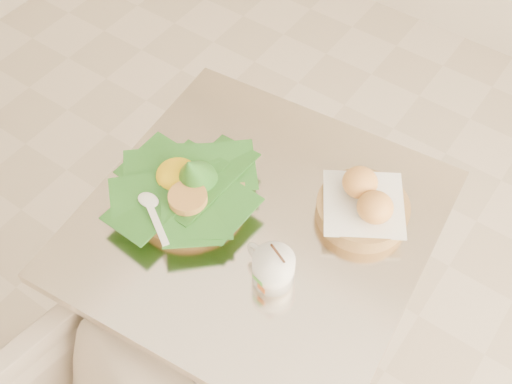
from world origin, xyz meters
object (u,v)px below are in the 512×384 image
Objects in this scene: bread_basket at (364,205)px; coffee_mug at (273,268)px; rice_basket at (187,186)px; cafe_table at (257,273)px.

coffee_mug is (-0.07, -0.24, 0.00)m from bread_basket.
coffee_mug is at bearing -12.64° from rice_basket.
bread_basket is at bearing 28.37° from rice_basket.
coffee_mug reaches higher than cafe_table.
rice_basket is (-0.15, -0.04, 0.26)m from cafe_table.
rice_basket reaches higher than coffee_mug.
cafe_table is 0.30m from coffee_mug.
bread_basket is (0.17, 0.14, 0.26)m from cafe_table.
coffee_mug reaches higher than bread_basket.
cafe_table is at bearing -140.89° from bread_basket.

